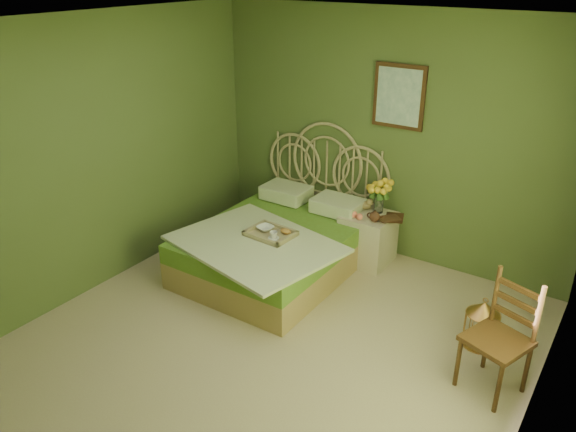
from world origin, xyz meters
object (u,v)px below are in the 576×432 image
Objects in this scene: chair at (501,327)px; birdcage at (482,324)px; nightstand at (369,231)px; bed at (280,241)px.

birdcage is at bearing 137.88° from chair.
birdcage is (1.46, -0.81, -0.14)m from nightstand.
bed reaches higher than chair.
chair is (1.68, -1.22, 0.16)m from nightstand.
nightstand is 2.31× the size of birdcage.
birdcage is at bearing -29.08° from nightstand.
nightstand is 1.67m from birdcage.
nightstand is 1.05× the size of chair.
chair is at bearing -61.81° from birdcage.
nightstand is at bearing 42.15° from bed.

